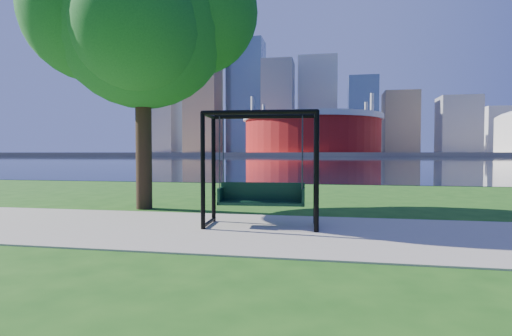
# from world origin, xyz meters

# --- Properties ---
(ground) EXTENTS (900.00, 900.00, 0.00)m
(ground) POSITION_xyz_m (0.00, 0.00, 0.00)
(ground) COLOR #1E5114
(ground) RESTS_ON ground
(path) EXTENTS (120.00, 4.00, 0.03)m
(path) POSITION_xyz_m (0.00, -0.50, 0.01)
(path) COLOR #9E937F
(path) RESTS_ON ground
(river) EXTENTS (900.00, 180.00, 0.02)m
(river) POSITION_xyz_m (0.00, 102.00, 0.01)
(river) COLOR black
(river) RESTS_ON ground
(far_bank) EXTENTS (900.00, 228.00, 2.00)m
(far_bank) POSITION_xyz_m (0.00, 306.00, 1.00)
(far_bank) COLOR #937F60
(far_bank) RESTS_ON ground
(stadium) EXTENTS (83.00, 83.00, 32.00)m
(stadium) POSITION_xyz_m (-10.00, 235.00, 14.23)
(stadium) COLOR maroon
(stadium) RESTS_ON far_bank
(skyline) EXTENTS (392.00, 66.00, 96.50)m
(skyline) POSITION_xyz_m (-4.27, 319.39, 35.89)
(skyline) COLOR gray
(skyline) RESTS_ON far_bank
(swing) EXTENTS (2.44, 1.17, 2.44)m
(swing) POSITION_xyz_m (0.16, -0.01, 1.18)
(swing) COLOR black
(swing) RESTS_ON ground
(park_tree) EXTENTS (6.30, 5.69, 7.82)m
(park_tree) POSITION_xyz_m (-3.67, 2.25, 5.43)
(park_tree) COLOR black
(park_tree) RESTS_ON ground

